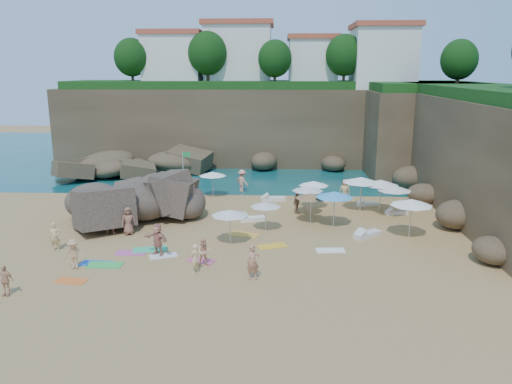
{
  "coord_description": "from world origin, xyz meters",
  "views": [
    {
      "loc": [
        3.48,
        -29.28,
        9.95
      ],
      "look_at": [
        2.0,
        3.0,
        2.0
      ],
      "focal_mm": 35.0,
      "sensor_mm": 36.0,
      "label": 1
    }
  ],
  "objects_px": {
    "flag_pole": "(184,166)",
    "parasol_2": "(314,183)",
    "person_stand_2": "(242,181)",
    "person_stand_4": "(345,190)",
    "person_stand_5": "(178,180)",
    "parasol_1": "(308,189)",
    "person_stand_0": "(55,237)",
    "person_stand_6": "(195,258)",
    "parasol_0": "(213,174)",
    "lounger_0": "(317,199)",
    "person_stand_3": "(297,202)",
    "rock_outcrop": "(153,218)",
    "person_stand_1": "(109,219)"
  },
  "relations": [
    {
      "from": "person_stand_1",
      "to": "person_stand_2",
      "type": "xyz_separation_m",
      "value": [
        7.48,
        11.09,
        0.01
      ]
    },
    {
      "from": "person_stand_5",
      "to": "person_stand_6",
      "type": "relative_size",
      "value": 1.04
    },
    {
      "from": "person_stand_4",
      "to": "person_stand_2",
      "type": "bearing_deg",
      "value": -178.27
    },
    {
      "from": "parasol_0",
      "to": "parasol_2",
      "type": "distance_m",
      "value": 8.41
    },
    {
      "from": "person_stand_2",
      "to": "person_stand_4",
      "type": "xyz_separation_m",
      "value": [
        8.14,
        -2.51,
        -0.09
      ]
    },
    {
      "from": "parasol_2",
      "to": "person_stand_5",
      "type": "bearing_deg",
      "value": 152.58
    },
    {
      "from": "person_stand_4",
      "to": "lounger_0",
      "type": "bearing_deg",
      "value": -156.79
    },
    {
      "from": "parasol_0",
      "to": "person_stand_0",
      "type": "xyz_separation_m",
      "value": [
        -7.3,
        -12.59,
        -1.07
      ]
    },
    {
      "from": "person_stand_3",
      "to": "lounger_0",
      "type": "bearing_deg",
      "value": 3.04
    },
    {
      "from": "person_stand_4",
      "to": "person_stand_6",
      "type": "distance_m",
      "value": 17.19
    },
    {
      "from": "parasol_0",
      "to": "rock_outcrop",
      "type": "bearing_deg",
      "value": -119.16
    },
    {
      "from": "person_stand_2",
      "to": "person_stand_4",
      "type": "distance_m",
      "value": 8.52
    },
    {
      "from": "lounger_0",
      "to": "flag_pole",
      "type": "bearing_deg",
      "value": 151.15
    },
    {
      "from": "person_stand_3",
      "to": "person_stand_6",
      "type": "height_order",
      "value": "person_stand_3"
    },
    {
      "from": "person_stand_5",
      "to": "parasol_0",
      "type": "bearing_deg",
      "value": -58.73
    },
    {
      "from": "flag_pole",
      "to": "person_stand_1",
      "type": "relative_size",
      "value": 1.85
    },
    {
      "from": "person_stand_2",
      "to": "person_stand_1",
      "type": "bearing_deg",
      "value": 98.55
    },
    {
      "from": "person_stand_2",
      "to": "parasol_1",
      "type": "bearing_deg",
      "value": 171.0
    },
    {
      "from": "person_stand_1",
      "to": "parasol_2",
      "type": "bearing_deg",
      "value": -153.22
    },
    {
      "from": "person_stand_2",
      "to": "person_stand_4",
      "type": "relative_size",
      "value": 1.1
    },
    {
      "from": "lounger_0",
      "to": "person_stand_2",
      "type": "xyz_separation_m",
      "value": [
        -6.03,
        2.67,
        0.81
      ]
    },
    {
      "from": "flag_pole",
      "to": "parasol_0",
      "type": "relative_size",
      "value": 1.62
    },
    {
      "from": "flag_pole",
      "to": "person_stand_6",
      "type": "bearing_deg",
      "value": -77.83
    },
    {
      "from": "person_stand_0",
      "to": "person_stand_6",
      "type": "bearing_deg",
      "value": -31.35
    },
    {
      "from": "parasol_0",
      "to": "person_stand_1",
      "type": "bearing_deg",
      "value": -118.94
    },
    {
      "from": "rock_outcrop",
      "to": "person_stand_5",
      "type": "relative_size",
      "value": 5.29
    },
    {
      "from": "person_stand_4",
      "to": "parasol_1",
      "type": "bearing_deg",
      "value": -110.01
    },
    {
      "from": "parasol_1",
      "to": "person_stand_6",
      "type": "distance_m",
      "value": 12.35
    },
    {
      "from": "person_stand_1",
      "to": "person_stand_3",
      "type": "height_order",
      "value": "person_stand_1"
    },
    {
      "from": "flag_pole",
      "to": "person_stand_3",
      "type": "xyz_separation_m",
      "value": [
        9.02,
        -5.62,
        -1.42
      ]
    },
    {
      "from": "parasol_1",
      "to": "lounger_0",
      "type": "bearing_deg",
      "value": 75.05
    },
    {
      "from": "person_stand_0",
      "to": "person_stand_6",
      "type": "distance_m",
      "value": 8.84
    },
    {
      "from": "person_stand_3",
      "to": "rock_outcrop",
      "type": "bearing_deg",
      "value": 127.72
    },
    {
      "from": "parasol_1",
      "to": "parasol_2",
      "type": "bearing_deg",
      "value": 71.91
    },
    {
      "from": "person_stand_0",
      "to": "person_stand_4",
      "type": "bearing_deg",
      "value": 20.43
    },
    {
      "from": "rock_outcrop",
      "to": "person_stand_0",
      "type": "distance_m",
      "value": 7.69
    },
    {
      "from": "person_stand_1",
      "to": "person_stand_0",
      "type": "bearing_deg",
      "value": 57.15
    },
    {
      "from": "person_stand_6",
      "to": "person_stand_5",
      "type": "bearing_deg",
      "value": -137.54
    },
    {
      "from": "rock_outcrop",
      "to": "parasol_1",
      "type": "relative_size",
      "value": 3.79
    },
    {
      "from": "parasol_1",
      "to": "parasol_0",
      "type": "bearing_deg",
      "value": 146.96
    },
    {
      "from": "person_stand_2",
      "to": "person_stand_6",
      "type": "distance_m",
      "value": 17.02
    },
    {
      "from": "flag_pole",
      "to": "parasol_2",
      "type": "relative_size",
      "value": 1.62
    },
    {
      "from": "parasol_2",
      "to": "person_stand_6",
      "type": "relative_size",
      "value": 1.46
    },
    {
      "from": "person_stand_2",
      "to": "person_stand_0",
      "type": "bearing_deg",
      "value": 98.65
    },
    {
      "from": "person_stand_5",
      "to": "person_stand_6",
      "type": "distance_m",
      "value": 18.62
    },
    {
      "from": "lounger_0",
      "to": "person_stand_4",
      "type": "distance_m",
      "value": 2.24
    },
    {
      "from": "parasol_0",
      "to": "person_stand_4",
      "type": "relative_size",
      "value": 1.25
    },
    {
      "from": "person_stand_0",
      "to": "person_stand_2",
      "type": "bearing_deg",
      "value": 43.05
    },
    {
      "from": "rock_outcrop",
      "to": "person_stand_3",
      "type": "height_order",
      "value": "person_stand_3"
    },
    {
      "from": "parasol_0",
      "to": "lounger_0",
      "type": "xyz_separation_m",
      "value": [
        8.27,
        -1.05,
        -1.73
      ]
    }
  ]
}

